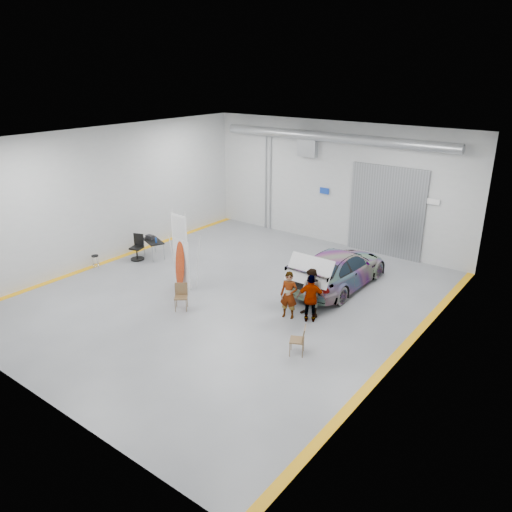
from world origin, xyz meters
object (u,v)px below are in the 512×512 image
Objects in this scene: folding_chair_near at (182,302)px; folding_chair_far at (297,345)px; person_b at (312,293)px; office_chair at (138,249)px; shop_stool at (96,262)px; person_c at (311,298)px; person_a at (289,295)px; work_table at (152,240)px; sedan_car at (339,269)px; surfboard_display at (181,258)px.

folding_chair_far is (5.01, -0.00, -0.01)m from folding_chair_near.
person_b is 1.53× the size of office_chair.
person_b is 2.89× the size of shop_stool.
folding_chair_far is (0.79, -2.09, -0.57)m from person_c.
person_b is at bearing -18.45° from office_chair.
person_a reaches higher than work_table.
person_c is at bearing 1.45° from person_a.
folding_chair_near is at bearing -5.24° from shop_stool.
person_c is 2.30m from folding_chair_far.
shop_stool is at bearing -126.17° from office_chair.
sedan_car is 8.83m from work_table.
office_chair is (-9.30, 0.01, -0.38)m from person_b.
person_c is at bearing 173.90° from folding_chair_far.
person_b is 1.85× the size of folding_chair_near.
shop_stool is at bearing -164.26° from surfboard_display.
person_a is at bearing -8.21° from work_table.
sedan_car is at bearing -108.83° from person_c.
person_b reaches higher than shop_stool.
person_a is 1.00× the size of person_c.
folding_chair_near is (-4.23, -2.09, -0.56)m from person_c.
work_table is 0.77m from office_chair.
sedan_car is 10.59m from shop_stool.
folding_chair_near is at bearing -43.26° from office_chair.
folding_chair_far is 10.44m from work_table.
office_chair is (-10.25, 2.43, 0.22)m from folding_chair_far.
folding_chair_near is 5.87m from shop_stool.
shop_stool is 2.74m from work_table.
person_c reaches higher than folding_chair_far.
work_table is at bearing -133.88° from folding_chair_far.
person_c is 5.60m from surfboard_display.
surfboard_display is 6.53m from folding_chair_far.
sedan_car is at bearing 14.92° from work_table.
work_table is (-4.95, 3.07, 0.51)m from folding_chair_near.
folding_chair_near is 5.78m from office_chair.
folding_chair_near is at bearing -166.84° from person_a.
sedan_car is 8.45× the size of shop_stool.
work_table is at bearing 47.22° from office_chair.
folding_chair_near is 0.68× the size of work_table.
office_chair is (0.61, 1.89, 0.21)m from shop_stool.
person_c reaches higher than person_a.
office_chair reaches higher than work_table.
surfboard_display is 3.36× the size of folding_chair_near.
sedan_car is at bearing 95.25° from person_b.
folding_chair_near is (1.30, -1.33, -1.02)m from surfboard_display.
person_c is at bearing -12.85° from folding_chair_near.
person_a reaches higher than shop_stool.
person_c is 10.21m from shop_stool.
work_table is (-9.96, 3.07, 0.51)m from folding_chair_far.
sedan_car is 3.65× the size of work_table.
folding_chair_near is 5.01m from folding_chair_far.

